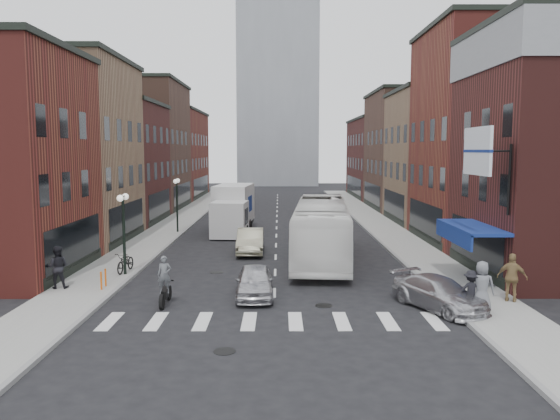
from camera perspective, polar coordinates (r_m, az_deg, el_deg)
The scene contains 31 objects.
ground at distance 23.26m, azimuth -0.60°, elevation -9.28°, with size 160.00×160.00×0.00m, color black.
sidewalk_left at distance 45.67m, azimuth -11.09°, elevation -1.58°, with size 3.00×74.00×0.15m, color gray.
sidewalk_right at distance 45.59m, azimuth 10.39°, elevation -1.58°, with size 3.00×74.00×0.15m, color gray.
curb_left at distance 45.42m, azimuth -9.23°, elevation -1.68°, with size 0.20×74.00×0.16m, color gray.
curb_right at distance 45.36m, azimuth 8.52°, elevation -1.68°, with size 0.20×74.00×0.16m, color gray.
crosswalk_stripes at distance 20.39m, azimuth -0.67°, elevation -11.55°, with size 12.00×2.20×0.01m, color silver.
bldg_left_mid_a at distance 39.45m, azimuth -22.88°, elevation 5.67°, with size 10.30×10.20×12.30m.
bldg_left_mid_b at distance 48.84m, azimuth -18.29°, elevation 4.70°, with size 10.30×10.20×10.30m.
bldg_left_far_a at distance 59.38m, azimuth -15.03°, elevation 6.48°, with size 10.30×12.20×13.30m.
bldg_left_far_b at distance 73.01m, azimuth -12.18°, elevation 5.70°, with size 10.30×16.20×11.30m.
bldg_right_mid_a at distance 39.31m, azimuth 22.19°, elevation 7.16°, with size 10.30×10.20×14.30m.
bldg_right_mid_b at distance 48.71m, azimuth 17.65°, elevation 5.31°, with size 10.30×10.20×11.30m.
bldg_right_far_a at distance 59.28m, azimuth 14.43°, elevation 6.02°, with size 10.30×12.20×12.30m.
bldg_right_far_b at distance 72.93m, azimuth 11.65°, elevation 5.32°, with size 10.30×16.20×10.30m.
awning_blue at distance 26.64m, azimuth 19.03°, elevation -1.86°, with size 1.80×5.00×0.78m.
billboard_sign at distance 24.39m, azimuth 20.11°, elevation 5.65°, with size 1.52×3.00×3.70m.
distant_tower at distance 102.14m, azimuth -0.23°, elevation 16.89°, with size 14.00×14.00×50.00m, color #9399A0.
streetlamp_near at distance 27.68m, azimuth -16.04°, elevation -0.87°, with size 0.32×1.22×4.11m.
streetlamp_far at distance 41.25m, azimuth -10.72°, elevation 1.56°, with size 0.32×1.22×4.11m.
bike_rack at distance 25.60m, azimuth -17.97°, elevation -6.88°, with size 0.08×0.68×0.80m.
box_truck at distance 41.40m, azimuth -4.96°, elevation 0.06°, with size 2.96×8.36×3.56m.
motorcycle_rider at distance 22.66m, azimuth -11.95°, elevation -7.38°, with size 0.58×1.98×2.02m.
transit_bus at distance 30.92m, azimuth 4.35°, elevation -2.11°, with size 2.92×12.46×3.47m, color white.
sedan_left_near at distance 23.47m, azimuth -2.67°, elevation -7.47°, with size 1.57×3.91×1.33m, color silver.
sedan_left_far at distance 33.20m, azimuth -3.12°, elevation -3.26°, with size 1.56×4.48×1.48m, color #BFBB9B.
curb_car at distance 22.56m, azimuth 16.29°, elevation -8.37°, with size 1.77×4.36×1.27m, color silver.
parked_bicycle at distance 28.53m, azimuth -15.82°, elevation -5.25°, with size 0.67×1.91×1.00m, color black.
ped_left_solo at distance 26.13m, azimuth -22.23°, elevation -5.54°, with size 0.92×0.53×1.90m, color black.
ped_right_a at distance 22.25m, azimuth 19.33°, elevation -7.92°, with size 0.99×0.49×1.54m, color black.
ped_right_b at distance 24.02m, azimuth 23.10°, elevation -6.51°, with size 1.15×0.58×1.97m, color olive.
ped_right_c at distance 22.22m, azimuth 20.34°, elevation -7.47°, with size 0.94×0.61×1.92m, color slate.
Camera 1 is at (0.20, -22.40, 6.26)m, focal length 35.00 mm.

